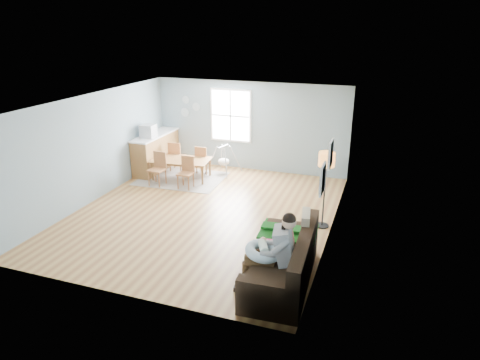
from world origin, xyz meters
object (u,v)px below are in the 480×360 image
at_px(father, 274,250).
at_px(floor_lamp, 326,166).
at_px(dining_table, 181,169).
at_px(chair_nw, 176,155).
at_px(chair_se, 187,170).
at_px(sofa, 285,265).
at_px(counter, 156,152).
at_px(baby_swing, 224,161).
at_px(toddler, 284,235).
at_px(monitor, 148,131).
at_px(chair_sw, 158,166).
at_px(storage_cube, 262,288).
at_px(chair_ne, 202,158).

bearing_deg(father, floor_lamp, 81.45).
height_order(dining_table, chair_nw, chair_nw).
xyz_separation_m(chair_se, chair_nw, (-0.92, 1.15, 0.03)).
height_order(sofa, counter, counter).
xyz_separation_m(father, baby_swing, (-2.99, 5.36, -0.41)).
xyz_separation_m(toddler, monitor, (-5.10, 4.06, 0.53)).
distance_m(toddler, chair_nw, 6.36).
relative_size(chair_nw, counter, 0.46).
distance_m(chair_se, baby_swing, 1.53).
distance_m(chair_sw, chair_se, 0.86).
distance_m(dining_table, monitor, 1.50).
height_order(floor_lamp, chair_sw, floor_lamp).
bearing_deg(chair_sw, father, -41.62).
height_order(chair_se, counter, counter).
bearing_deg(counter, dining_table, -24.56).
bearing_deg(baby_swing, chair_nw, -168.94).
xyz_separation_m(father, storage_cube, (-0.09, -0.30, -0.57)).
height_order(father, counter, father).
bearing_deg(chair_ne, sofa, -52.14).
relative_size(chair_nw, baby_swing, 0.90).
bearing_deg(chair_se, sofa, -44.46).
bearing_deg(baby_swing, sofa, -58.10).
bearing_deg(sofa, storage_cube, -109.11).
xyz_separation_m(storage_cube, chair_nw, (-4.35, 5.38, 0.30)).
xyz_separation_m(counter, monitor, (0.01, -0.39, 0.75)).
bearing_deg(chair_se, floor_lamp, -16.72).
xyz_separation_m(chair_sw, baby_swing, (1.39, 1.46, -0.14)).
distance_m(storage_cube, baby_swing, 6.36).
distance_m(floor_lamp, monitor, 5.80).
xyz_separation_m(toddler, dining_table, (-4.02, 3.94, -0.50)).
bearing_deg(sofa, monitor, 140.56).
height_order(toddler, monitor, monitor).
bearing_deg(toddler, chair_sw, 142.96).
bearing_deg(counter, floor_lamp, -22.35).
xyz_separation_m(sofa, chair_ne, (-3.72, 4.78, 0.15)).
height_order(monitor, baby_swing, monitor).
bearing_deg(father, chair_se, 131.90).
distance_m(toddler, monitor, 6.54).
distance_m(chair_nw, chair_ne, 0.86).
bearing_deg(baby_swing, chair_ne, -158.07).
xyz_separation_m(floor_lamp, counter, (-5.50, 2.26, -0.86)).
height_order(floor_lamp, baby_swing, floor_lamp).
distance_m(chair_se, counter, 1.90).
bearing_deg(counter, father, -44.54).
xyz_separation_m(floor_lamp, chair_sw, (-4.80, 1.15, -0.91)).
distance_m(monitor, baby_swing, 2.40).
relative_size(toddler, counter, 0.45).
relative_size(chair_nw, chair_ne, 1.07).
relative_size(chair_sw, chair_ne, 1.08).
bearing_deg(floor_lamp, counter, 157.65).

